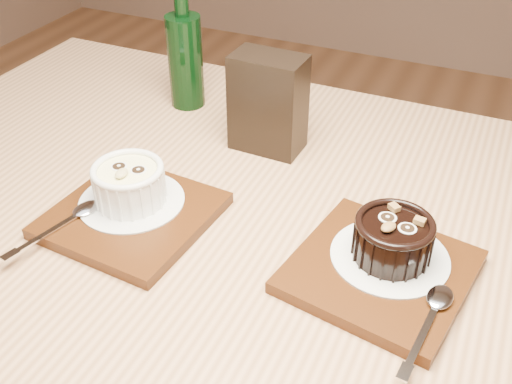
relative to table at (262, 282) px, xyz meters
The scene contains 11 objects.
table is the anchor object (origin of this frame).
tray_left 0.19m from the table, 161.12° to the right, with size 0.18×0.18×0.01m, color #44200B.
doily_left 0.20m from the table, 167.32° to the right, with size 0.13×0.13×0.00m, color silver.
ramekin_white 0.21m from the table, 167.30° to the right, with size 0.09×0.09×0.05m.
spoon_left 0.26m from the table, 152.48° to the right, with size 0.03×0.13×0.01m, color silver, non-canonical shape.
tray_right 0.18m from the table, ahead, with size 0.18×0.18×0.01m, color #44200B.
doily_right 0.19m from the table, ahead, with size 0.13×0.13×0.00m, color silver.
ramekin_dark 0.21m from the table, ahead, with size 0.09×0.09×0.05m.
spoon_right 0.25m from the table, 21.69° to the right, with size 0.03×0.13×0.01m, color silver, non-canonical shape.
condiment_stand 0.25m from the table, 111.34° to the left, with size 0.10×0.06×0.14m, color black.
green_bottle 0.38m from the table, 134.29° to the left, with size 0.05×0.05×0.21m.
Camera 1 is at (0.42, -0.34, 1.21)m, focal length 42.00 mm.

